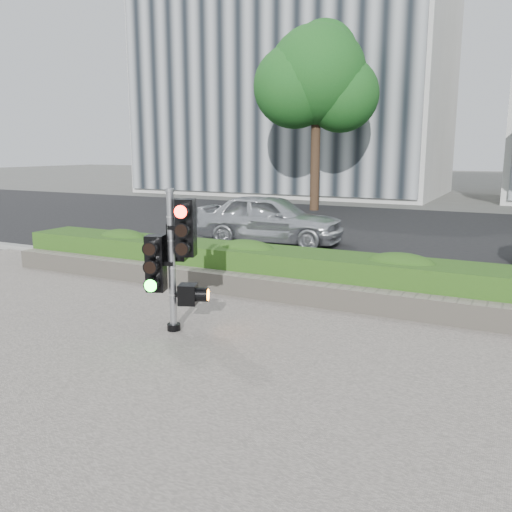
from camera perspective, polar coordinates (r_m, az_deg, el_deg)
name	(u,v)px	position (r m, az deg, el deg)	size (l,w,h in m)	color
ground	(236,341)	(7.03, -2.11, -8.90)	(120.00, 120.00, 0.00)	#51514C
sidewalk	(98,427)	(5.17, -16.33, -16.91)	(16.00, 11.00, 0.03)	#9E9389
road	(404,233)	(16.26, 15.30, 2.30)	(60.00, 13.00, 0.02)	black
curb	(322,283)	(9.76, 6.93, -2.84)	(60.00, 0.25, 0.12)	gray
stone_wall	(294,291)	(8.60, 4.06, -3.75)	(12.00, 0.32, 0.34)	gray
hedge	(310,273)	(9.14, 5.67, -1.77)	(12.00, 1.00, 0.68)	#508127
building_left	(296,54)	(31.66, 4.20, 20.42)	(16.00, 9.00, 15.00)	#B7B7B2
tree_left	(317,79)	(21.90, 6.43, 18.03)	(4.61, 4.03, 7.34)	black
traffic_signal	(174,253)	(7.16, -8.62, 0.28)	(0.69, 0.60, 1.89)	black
car_silver	(270,219)	(13.91, 1.49, 3.95)	(1.51, 3.76, 1.28)	silver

